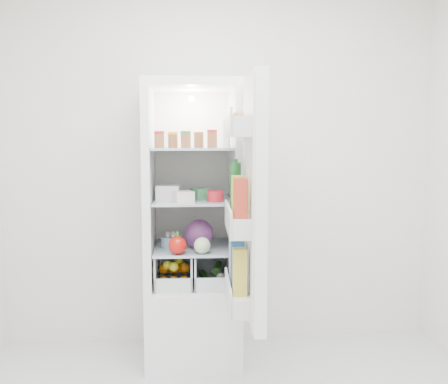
{
  "coord_description": "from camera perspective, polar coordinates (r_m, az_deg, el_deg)",
  "views": [
    {
      "loc": [
        -0.23,
        -1.99,
        1.44
      ],
      "look_at": [
        -0.02,
        0.95,
        1.13
      ],
      "focal_mm": 40.0,
      "sensor_mm": 36.0,
      "label": 1
    }
  ],
  "objects": [
    {
      "name": "veg_pile",
      "position": [
        3.3,
        -1.31,
        -9.33
      ],
      "size": [
        0.16,
        0.3,
        0.1
      ],
      "color": "#27521B",
      "rests_on": "refrigerator"
    },
    {
      "name": "refrigerator",
      "position": [
        3.33,
        -3.58,
        -7.38
      ],
      "size": [
        0.6,
        0.6,
        1.8
      ],
      "color": "white",
      "rests_on": "ground"
    },
    {
      "name": "mushroom_bowl",
      "position": [
        3.25,
        -5.94,
        -5.65
      ],
      "size": [
        0.18,
        0.18,
        0.07
      ],
      "primitive_type": "cylinder",
      "rotation": [
        0.0,
        0.0,
        0.32
      ],
      "color": "#8EB1D4",
      "rests_on": "shelf_low"
    },
    {
      "name": "room_walls",
      "position": [
        2.01,
        2.46,
        10.36
      ],
      "size": [
        3.02,
        3.02,
        2.61
      ],
      "color": "white",
      "rests_on": "ground"
    },
    {
      "name": "tub_cream",
      "position": [
        3.06,
        -4.7,
        -0.5
      ],
      "size": [
        0.14,
        0.14,
        0.07
      ],
      "primitive_type": "cube",
      "rotation": [
        0.0,
        0.0,
        0.32
      ],
      "color": "silver",
      "rests_on": "shelf_mid"
    },
    {
      "name": "squeeze_bottle",
      "position": [
        3.16,
        0.26,
        6.7
      ],
      "size": [
        0.07,
        0.07,
        0.17
      ],
      "primitive_type": "cylinder",
      "rotation": [
        0.0,
        0.0,
        0.41
      ],
      "color": "silver",
      "rests_on": "shelf_top"
    },
    {
      "name": "crisper_right",
      "position": [
        3.29,
        -1.4,
        -8.54
      ],
      "size": [
        0.23,
        0.46,
        0.22
      ],
      "primitive_type": null,
      "color": "silver",
      "rests_on": "refrigerator"
    },
    {
      "name": "foil_tray",
      "position": [
        3.33,
        -5.87,
        -0.24
      ],
      "size": [
        0.18,
        0.15,
        0.04
      ],
      "primitive_type": "cube",
      "rotation": [
        0.0,
        0.0,
        0.37
      ],
      "color": "silver",
      "rests_on": "shelf_mid"
    },
    {
      "name": "salad_bag",
      "position": [
        3.04,
        -2.51,
        -6.12
      ],
      "size": [
        0.1,
        0.1,
        0.1
      ],
      "primitive_type": "sphere",
      "color": "beige",
      "rests_on": "shelf_low"
    },
    {
      "name": "shelf_mid",
      "position": [
        3.2,
        -3.61,
        -0.93
      ],
      "size": [
        0.49,
        0.53,
        0.02
      ],
      "primitive_type": "cube",
      "color": "#A6B6C3",
      "rests_on": "refrigerator"
    },
    {
      "name": "red_cabbage",
      "position": [
        3.19,
        -2.86,
        -4.81
      ],
      "size": [
        0.18,
        0.18,
        0.18
      ],
      "primitive_type": "sphere",
      "color": "#571E59",
      "rests_on": "shelf_low"
    },
    {
      "name": "tub_green",
      "position": [
        3.19,
        -2.79,
        -0.19
      ],
      "size": [
        0.13,
        0.15,
        0.07
      ],
      "primitive_type": "cube",
      "rotation": [
        0.0,
        0.0,
        0.41
      ],
      "color": "#44965E",
      "rests_on": "shelf_mid"
    },
    {
      "name": "shelf_low",
      "position": [
        3.26,
        -3.57,
        -6.35
      ],
      "size": [
        0.49,
        0.53,
        0.01
      ],
      "primitive_type": "cube",
      "color": "#A6B6C3",
      "rests_on": "refrigerator"
    },
    {
      "name": "shelf_top",
      "position": [
        3.18,
        -3.65,
        4.98
      ],
      "size": [
        0.49,
        0.53,
        0.02
      ],
      "primitive_type": "cube",
      "color": "#A6B6C3",
      "rests_on": "refrigerator"
    },
    {
      "name": "tub_white",
      "position": [
        3.16,
        -6.3,
        -0.06
      ],
      "size": [
        0.16,
        0.16,
        0.09
      ],
      "primitive_type": "cube",
      "rotation": [
        0.0,
        0.0,
        -0.14
      ],
      "color": "silver",
      "rests_on": "shelf_mid"
    },
    {
      "name": "bell_pepper",
      "position": [
        3.03,
        -5.31,
        -6.08
      ],
      "size": [
        0.11,
        0.11,
        0.11
      ],
      "primitive_type": "sphere",
      "color": "red",
      "rests_on": "shelf_low"
    },
    {
      "name": "tin_red",
      "position": [
        3.07,
        -1.0,
        -0.46
      ],
      "size": [
        0.11,
        0.11,
        0.07
      ],
      "primitive_type": "cylinder",
      "rotation": [
        0.0,
        0.0,
        -0.11
      ],
      "color": "red",
      "rests_on": "shelf_mid"
    },
    {
      "name": "fridge_door",
      "position": [
        2.65,
        2.89,
        -1.47
      ],
      "size": [
        0.18,
        0.6,
        1.3
      ],
      "rotation": [
        0.0,
        0.0,
        1.55
      ],
      "color": "white",
      "rests_on": "refrigerator"
    },
    {
      "name": "condiment_jars",
      "position": [
        3.06,
        -4.39,
        5.87
      ],
      "size": [
        0.38,
        0.16,
        0.08
      ],
      "color": "#B21919",
      "rests_on": "shelf_top"
    },
    {
      "name": "crisper_left",
      "position": [
        3.29,
        -5.72,
        -8.58
      ],
      "size": [
        0.23,
        0.46,
        0.22
      ],
      "primitive_type": null,
      "color": "silver",
      "rests_on": "refrigerator"
    },
    {
      "name": "citrus_pile",
      "position": [
        3.24,
        -5.75,
        -9.12
      ],
      "size": [
        0.2,
        0.24,
        0.16
      ],
      "color": "orange",
      "rests_on": "refrigerator"
    }
  ]
}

